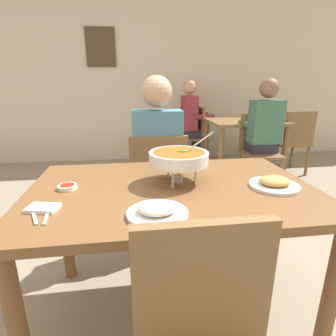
{
  "coord_description": "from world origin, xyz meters",
  "views": [
    {
      "loc": [
        -0.19,
        -1.23,
        1.26
      ],
      "look_at": [
        0.0,
        0.15,
        0.82
      ],
      "focal_mm": 28.9,
      "sensor_mm": 36.0,
      "label": 1
    }
  ],
  "objects_px": {
    "patron_bg_middle": "(192,118)",
    "chair_diner_main": "(158,183)",
    "chair_bg_left": "(258,146)",
    "appetizer_plate": "(274,183)",
    "dining_table_far": "(244,130)",
    "chair_bg_right": "(294,139)",
    "dining_table_main": "(172,206)",
    "rice_plate": "(157,211)",
    "patron_bg_left": "(263,128)",
    "curry_bowl": "(179,158)",
    "sauce_dish": "(67,187)",
    "chair_bg_middle": "(193,133)",
    "diner_main": "(157,153)"
  },
  "relations": [
    {
      "from": "patron_bg_middle",
      "to": "chair_diner_main",
      "type": "bearing_deg",
      "value": -109.27
    },
    {
      "from": "chair_bg_left",
      "to": "appetizer_plate",
      "type": "bearing_deg",
      "value": -114.28
    },
    {
      "from": "dining_table_far",
      "to": "chair_bg_right",
      "type": "relative_size",
      "value": 1.11
    },
    {
      "from": "chair_bg_left",
      "to": "patron_bg_middle",
      "type": "bearing_deg",
      "value": 120.57
    },
    {
      "from": "dining_table_main",
      "to": "appetizer_plate",
      "type": "relative_size",
      "value": 5.8
    },
    {
      "from": "rice_plate",
      "to": "patron_bg_left",
      "type": "bearing_deg",
      "value": 54.58
    },
    {
      "from": "curry_bowl",
      "to": "chair_bg_left",
      "type": "height_order",
      "value": "curry_bowl"
    },
    {
      "from": "appetizer_plate",
      "to": "dining_table_far",
      "type": "height_order",
      "value": "appetizer_plate"
    },
    {
      "from": "dining_table_main",
      "to": "sauce_dish",
      "type": "bearing_deg",
      "value": 175.41
    },
    {
      "from": "dining_table_far",
      "to": "chair_bg_left",
      "type": "bearing_deg",
      "value": -91.81
    },
    {
      "from": "appetizer_plate",
      "to": "sauce_dish",
      "type": "bearing_deg",
      "value": 173.42
    },
    {
      "from": "dining_table_main",
      "to": "chair_bg_right",
      "type": "bearing_deg",
      "value": 46.94
    },
    {
      "from": "appetizer_plate",
      "to": "sauce_dish",
      "type": "distance_m",
      "value": 1.01
    },
    {
      "from": "chair_bg_right",
      "to": "chair_diner_main",
      "type": "bearing_deg",
      "value": -144.57
    },
    {
      "from": "sauce_dish",
      "to": "chair_bg_right",
      "type": "height_order",
      "value": "chair_bg_right"
    },
    {
      "from": "dining_table_main",
      "to": "curry_bowl",
      "type": "distance_m",
      "value": 0.25
    },
    {
      "from": "rice_plate",
      "to": "patron_bg_middle",
      "type": "bearing_deg",
      "value": 74.96
    },
    {
      "from": "rice_plate",
      "to": "chair_bg_middle",
      "type": "height_order",
      "value": "chair_bg_middle"
    },
    {
      "from": "chair_diner_main",
      "to": "patron_bg_left",
      "type": "relative_size",
      "value": 0.69
    },
    {
      "from": "curry_bowl",
      "to": "dining_table_main",
      "type": "bearing_deg",
      "value": -124.5
    },
    {
      "from": "patron_bg_left",
      "to": "chair_diner_main",
      "type": "bearing_deg",
      "value": -142.58
    },
    {
      "from": "dining_table_main",
      "to": "patron_bg_left",
      "type": "distance_m",
      "value": 2.26
    },
    {
      "from": "chair_bg_right",
      "to": "chair_bg_left",
      "type": "bearing_deg",
      "value": -152.71
    },
    {
      "from": "dining_table_main",
      "to": "chair_bg_left",
      "type": "xyz_separation_m",
      "value": [
        1.36,
        1.84,
        -0.15
      ]
    },
    {
      "from": "dining_table_main",
      "to": "rice_plate",
      "type": "bearing_deg",
      "value": -109.49
    },
    {
      "from": "dining_table_far",
      "to": "patron_bg_middle",
      "type": "distance_m",
      "value": 0.84
    },
    {
      "from": "appetizer_plate",
      "to": "chair_bg_middle",
      "type": "distance_m",
      "value": 2.97
    },
    {
      "from": "curry_bowl",
      "to": "chair_bg_middle",
      "type": "relative_size",
      "value": 0.37
    },
    {
      "from": "dining_table_far",
      "to": "chair_bg_right",
      "type": "bearing_deg",
      "value": -10.65
    },
    {
      "from": "appetizer_plate",
      "to": "patron_bg_left",
      "type": "bearing_deg",
      "value": 64.71
    },
    {
      "from": "chair_diner_main",
      "to": "appetizer_plate",
      "type": "height_order",
      "value": "chair_diner_main"
    },
    {
      "from": "diner_main",
      "to": "chair_bg_middle",
      "type": "height_order",
      "value": "diner_main"
    },
    {
      "from": "chair_bg_right",
      "to": "sauce_dish",
      "type": "bearing_deg",
      "value": -139.88
    },
    {
      "from": "diner_main",
      "to": "chair_bg_right",
      "type": "relative_size",
      "value": 1.46
    },
    {
      "from": "curry_bowl",
      "to": "dining_table_far",
      "type": "xyz_separation_m",
      "value": [
        1.33,
        2.26,
        -0.27
      ]
    },
    {
      "from": "chair_diner_main",
      "to": "curry_bowl",
      "type": "xyz_separation_m",
      "value": [
        0.04,
        -0.68,
        0.39
      ]
    },
    {
      "from": "diner_main",
      "to": "chair_bg_left",
      "type": "bearing_deg",
      "value": 38.21
    },
    {
      "from": "chair_bg_left",
      "to": "dining_table_main",
      "type": "bearing_deg",
      "value": -126.46
    },
    {
      "from": "appetizer_plate",
      "to": "patron_bg_middle",
      "type": "bearing_deg",
      "value": 85.12
    },
    {
      "from": "chair_diner_main",
      "to": "appetizer_plate",
      "type": "xyz_separation_m",
      "value": [
        0.5,
        -0.81,
        0.28
      ]
    },
    {
      "from": "curry_bowl",
      "to": "patron_bg_middle",
      "type": "distance_m",
      "value": 2.91
    },
    {
      "from": "curry_bowl",
      "to": "chair_diner_main",
      "type": "bearing_deg",
      "value": 93.6
    },
    {
      "from": "dining_table_main",
      "to": "chair_bg_middle",
      "type": "bearing_deg",
      "value": 74.89
    },
    {
      "from": "curry_bowl",
      "to": "chair_bg_left",
      "type": "relative_size",
      "value": 0.37
    },
    {
      "from": "chair_diner_main",
      "to": "patron_bg_left",
      "type": "distance_m",
      "value": 1.75
    },
    {
      "from": "dining_table_main",
      "to": "chair_bg_right",
      "type": "height_order",
      "value": "chair_bg_right"
    },
    {
      "from": "curry_bowl",
      "to": "chair_bg_right",
      "type": "relative_size",
      "value": 0.37
    },
    {
      "from": "dining_table_main",
      "to": "dining_table_far",
      "type": "distance_m",
      "value": 2.7
    },
    {
      "from": "rice_plate",
      "to": "patron_bg_middle",
      "type": "relative_size",
      "value": 0.18
    },
    {
      "from": "dining_table_main",
      "to": "rice_plate",
      "type": "relative_size",
      "value": 5.8
    }
  ]
}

